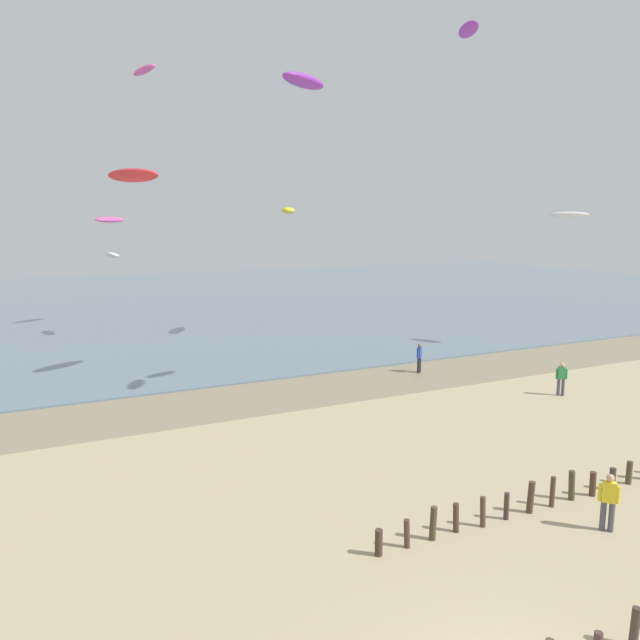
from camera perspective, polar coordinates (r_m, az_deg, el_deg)
name	(u,v)px	position (r m, az deg, el deg)	size (l,w,h in m)	color
wet_sand_strip	(214,404)	(29.62, -10.13, -7.88)	(120.00, 5.52, 0.01)	gray
sea	(114,305)	(66.06, -19.06, 1.40)	(160.00, 70.00, 0.10)	slate
groyne_mid	(575,487)	(21.23, 23.16, -14.47)	(15.51, 0.33, 1.01)	#3F3028
person_nearest_camera	(561,378)	(32.63, 22.05, -5.15)	(0.48, 0.39, 1.71)	#4C4C56
person_by_waterline	(608,501)	(19.52, 25.84, -15.26)	(0.41, 0.45, 1.71)	#4C4C56
person_left_flank	(419,357)	(35.23, 9.47, -3.52)	(0.48, 0.39, 1.71)	#232328
kite_aloft_0	(288,210)	(44.12, -3.04, 10.40)	(3.03, 0.97, 0.49)	yellow
kite_aloft_2	(304,81)	(31.33, -1.57, 21.86)	(3.39, 1.09, 0.54)	purple
kite_aloft_3	(144,70)	(43.71, -16.45, 21.93)	(2.97, 0.95, 0.47)	#E54C99
kite_aloft_4	(110,220)	(51.74, -19.43, 9.03)	(2.82, 0.90, 0.45)	#E54C99
kite_aloft_7	(569,215)	(43.35, 22.70, 9.26)	(2.50, 0.80, 0.40)	white
kite_aloft_8	(468,30)	(28.09, 13.98, 25.31)	(2.00, 0.64, 0.32)	purple
kite_aloft_9	(113,255)	(46.58, -19.19, 5.88)	(2.32, 0.74, 0.37)	white
kite_aloft_10	(133,175)	(26.91, -17.46, 13.04)	(2.80, 0.90, 0.45)	red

